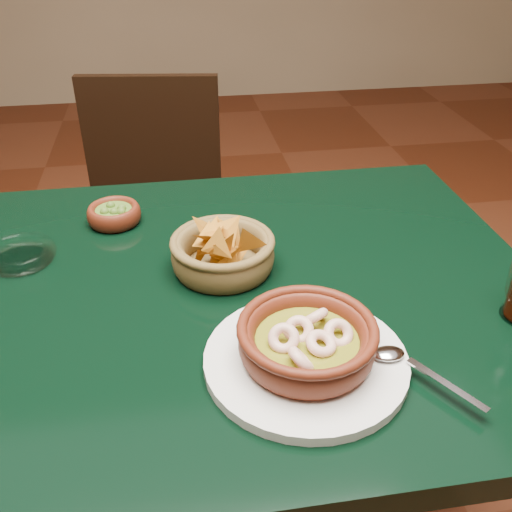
{
  "coord_description": "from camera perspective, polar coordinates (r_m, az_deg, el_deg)",
  "views": [
    {
      "loc": [
        0.03,
        -0.74,
        1.27
      ],
      "look_at": [
        0.14,
        -0.02,
        0.81
      ],
      "focal_mm": 40.0,
      "sensor_mm": 36.0,
      "label": 1
    }
  ],
  "objects": [
    {
      "name": "dining_table",
      "position": [
        0.96,
        -8.55,
        -8.1
      ],
      "size": [
        1.2,
        0.8,
        0.75
      ],
      "color": "black",
      "rests_on": "ground"
    },
    {
      "name": "dining_chair",
      "position": [
        1.64,
        -10.2,
        3.03
      ],
      "size": [
        0.45,
        0.45,
        0.87
      ],
      "color": "black",
      "rests_on": "ground"
    },
    {
      "name": "shrimp_plate",
      "position": [
        0.74,
        5.12,
        -8.94
      ],
      "size": [
        0.32,
        0.27,
        0.08
      ],
      "color": "silver",
      "rests_on": "dining_table"
    },
    {
      "name": "chip_basket",
      "position": [
        0.92,
        -3.34,
        0.34
      ],
      "size": [
        0.2,
        0.2,
        0.12
      ],
      "color": "brown",
      "rests_on": "dining_table"
    },
    {
      "name": "guacamole_ramekin",
      "position": [
        1.09,
        -14.0,
        4.08
      ],
      "size": [
        0.12,
        0.12,
        0.04
      ],
      "color": "#4B190C",
      "rests_on": "dining_table"
    },
    {
      "name": "glass_ashtray",
      "position": [
        1.03,
        -22.54,
        0.14
      ],
      "size": [
        0.12,
        0.12,
        0.03
      ],
      "color": "white",
      "rests_on": "dining_table"
    }
  ]
}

